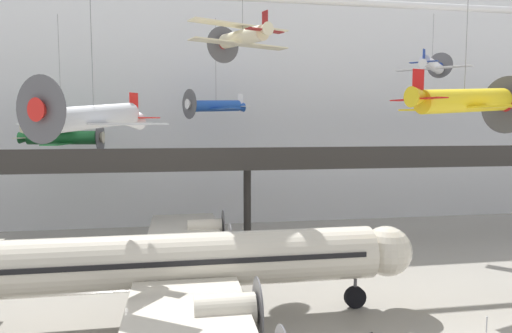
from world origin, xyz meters
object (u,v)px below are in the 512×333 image
suspended_plane_green_biplane (62,137)px  suspended_plane_white_twin (432,65)px  suspended_plane_cream_biplane (242,37)px  airliner_silver_main (169,263)px  suspended_plane_silver_racer (94,117)px  suspended_plane_blue_trainer (216,106)px  stanchion_barrier (486,330)px  suspended_plane_yellow_lowwing (464,101)px

suspended_plane_green_biplane → suspended_plane_white_twin: (33.52, -4.62, 6.57)m
suspended_plane_white_twin → suspended_plane_cream_biplane: bearing=152.1°
airliner_silver_main → suspended_plane_silver_racer: suspended_plane_silver_racer is taller
suspended_plane_blue_trainer → suspended_plane_silver_racer: bearing=40.5°
suspended_plane_silver_racer → suspended_plane_blue_trainer: (7.94, 18.54, 1.41)m
suspended_plane_green_biplane → suspended_plane_cream_biplane: (15.21, -9.64, 7.61)m
airliner_silver_main → stanchion_barrier: airliner_silver_main is taller
suspended_plane_green_biplane → suspended_plane_yellow_lowwing: bearing=-31.7°
suspended_plane_silver_racer → stanchion_barrier: (20.01, -4.68, -11.03)m
suspended_plane_green_biplane → suspended_plane_blue_trainer: suspended_plane_blue_trainer is taller
suspended_plane_yellow_lowwing → stanchion_barrier: 12.63m
airliner_silver_main → suspended_plane_cream_biplane: bearing=59.1°
airliner_silver_main → suspended_plane_blue_trainer: 21.19m
suspended_plane_green_biplane → stanchion_barrier: bearing=-37.5°
suspended_plane_white_twin → stanchion_barrier: (-7.47, -18.75, -16.13)m
suspended_plane_white_twin → suspended_plane_silver_racer: bearing=163.9°
suspended_plane_green_biplane → suspended_plane_white_twin: bearing=-3.4°
suspended_plane_cream_biplane → suspended_plane_blue_trainer: suspended_plane_cream_biplane is taller
suspended_plane_white_twin → suspended_plane_yellow_lowwing: size_ratio=0.55×
stanchion_barrier → airliner_silver_main: bearing=163.8°
suspended_plane_blue_trainer → stanchion_barrier: (12.07, -23.23, -12.44)m
suspended_plane_white_twin → suspended_plane_blue_trainer: size_ratio=0.61×
airliner_silver_main → suspended_plane_blue_trainer: (4.19, 18.50, 9.44)m
airliner_silver_main → suspended_plane_cream_biplane: 17.64m
suspended_plane_silver_racer → suspended_plane_yellow_lowwing: (20.76, -0.87, 0.99)m
airliner_silver_main → stanchion_barrier: bearing=-16.1°
suspended_plane_cream_biplane → suspended_plane_silver_racer: size_ratio=0.73×
suspended_plane_white_twin → suspended_plane_silver_racer: (-27.48, -14.07, -5.10)m
suspended_plane_yellow_lowwing → stanchion_barrier: suspended_plane_yellow_lowwing is taller
airliner_silver_main → suspended_plane_silver_racer: 8.86m
suspended_plane_cream_biplane → stanchion_barrier: bearing=-165.4°
stanchion_barrier → suspended_plane_silver_racer: bearing=166.8°
suspended_plane_green_biplane → suspended_plane_yellow_lowwing: size_ratio=1.20×
suspended_plane_green_biplane → suspended_plane_cream_biplane: 19.54m
suspended_plane_white_twin → suspended_plane_yellow_lowwing: 16.89m
suspended_plane_cream_biplane → suspended_plane_white_twin: 19.02m
suspended_plane_blue_trainer → suspended_plane_green_biplane: bearing=-26.9°
suspended_plane_green_biplane → suspended_plane_blue_trainer: (13.98, -0.14, 2.89)m
suspended_plane_green_biplane → suspended_plane_yellow_lowwing: 33.27m
suspended_plane_white_twin → suspended_plane_yellow_lowwing: bearing=-157.4°
suspended_plane_white_twin → suspended_plane_yellow_lowwing: suspended_plane_white_twin is taller
suspended_plane_green_biplane → suspended_plane_silver_racer: 19.69m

